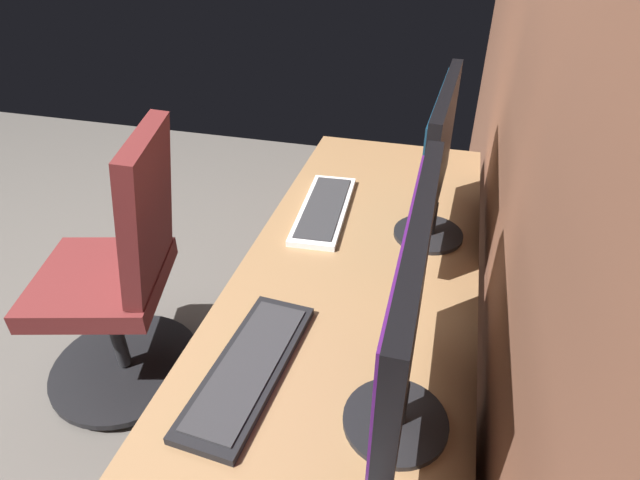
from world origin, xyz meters
name	(u,v)px	position (x,y,z in m)	size (l,w,h in m)	color
wall_back	(572,69)	(0.00, 1.98, 1.30)	(4.60, 0.10, 2.60)	brown
desk	(340,342)	(0.15, 1.60, 0.66)	(2.11, 0.63, 0.73)	#936D47
monitor_primary	(407,320)	(0.40, 1.76, 0.99)	(0.55, 0.20, 0.46)	black
monitor_secondary	(438,156)	(-0.27, 1.77, 0.98)	(0.52, 0.20, 0.44)	black
keyboard_main	(249,367)	(0.35, 1.45, 0.74)	(0.43, 0.17, 0.02)	black
keyboard_spare	(324,209)	(-0.32, 1.44, 0.74)	(0.43, 0.16, 0.02)	silver
office_chair	(123,282)	(-0.13, 0.78, 0.46)	(0.56, 0.60, 0.97)	maroon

